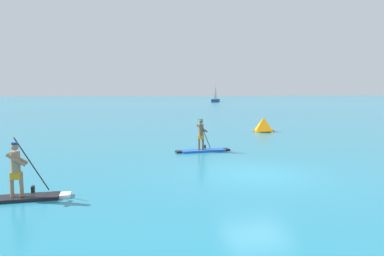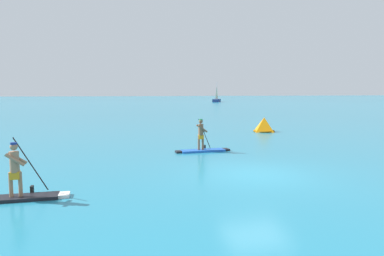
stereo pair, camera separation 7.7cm
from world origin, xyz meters
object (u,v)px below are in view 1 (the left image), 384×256
paddleboarder_near_left (16,187)px  paddleboarder_mid_center (202,144)px  race_marker_buoy (264,125)px  sailboat_right_horizon (216,100)px

paddleboarder_near_left → paddleboarder_mid_center: (7.45, 6.67, 0.01)m
paddleboarder_near_left → paddleboarder_mid_center: bearing=41.6°
race_marker_buoy → paddleboarder_near_left: bearing=-135.3°
paddleboarder_near_left → paddleboarder_mid_center: size_ratio=1.05×
paddleboarder_mid_center → race_marker_buoy: bearing=44.4°
paddleboarder_near_left → paddleboarder_mid_center: 10.00m
race_marker_buoy → sailboat_right_horizon: (19.71, 74.44, 0.14)m
paddleboarder_mid_center → race_marker_buoy: (7.07, 7.68, 0.11)m
paddleboarder_near_left → sailboat_right_horizon: sailboat_right_horizon is taller
paddleboarder_mid_center → paddleboarder_near_left: bearing=-141.1°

